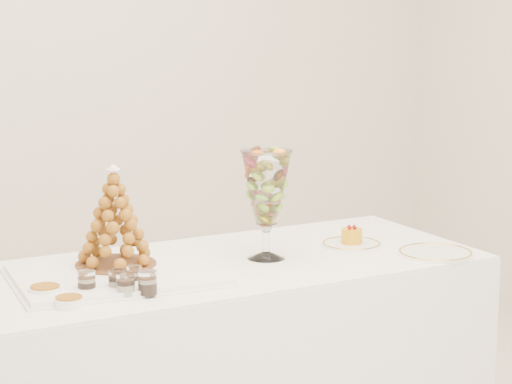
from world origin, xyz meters
TOP-DOWN VIEW (x-y plane):
  - buffet_table at (-0.03, 0.32)m, footprint 1.93×0.83m
  - lace_tray at (-0.34, 0.32)m, footprint 0.69×0.55m
  - macaron_vase at (0.20, 0.30)m, footprint 0.17×0.17m
  - cake_plate at (0.55, 0.29)m, footprint 0.21×0.21m
  - spare_plate at (0.73, 0.04)m, footprint 0.26×0.26m
  - verrine_a at (-0.49, 0.20)m, footprint 0.07×0.07m
  - verrine_b at (-0.40, 0.18)m, footprint 0.06×0.06m
  - verrine_c at (-0.33, 0.21)m, footprint 0.05×0.05m
  - verrine_d at (-0.40, 0.11)m, footprint 0.07×0.07m
  - verrine_e at (-0.34, 0.09)m, footprint 0.07×0.07m
  - ramekin_back at (-0.61, 0.24)m, footprint 0.10×0.10m
  - ramekin_front at (-0.58, 0.11)m, footprint 0.09×0.09m
  - croquembouche at (-0.31, 0.40)m, footprint 0.28×0.28m
  - mousse_cake at (0.56, 0.29)m, footprint 0.08×0.08m

SIDE VIEW (x-z plane):
  - buffet_table at x=-0.03m, z-range 0.00..0.73m
  - cake_plate at x=0.55m, z-range 0.73..0.74m
  - spare_plate at x=0.73m, z-range 0.73..0.74m
  - lace_tray at x=-0.34m, z-range 0.73..0.75m
  - ramekin_front at x=-0.58m, z-range 0.73..0.75m
  - ramekin_back at x=-0.61m, z-range 0.73..0.76m
  - verrine_c at x=-0.33m, z-range 0.73..0.79m
  - verrine_b at x=-0.40m, z-range 0.73..0.79m
  - verrine_a at x=-0.49m, z-range 0.73..0.80m
  - verrine_d at x=-0.40m, z-range 0.73..0.80m
  - mousse_cake at x=0.56m, z-range 0.73..0.80m
  - verrine_e at x=-0.34m, z-range 0.73..0.80m
  - croquembouche at x=-0.31m, z-range 0.74..1.07m
  - macaron_vase at x=0.20m, z-range 0.78..1.15m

